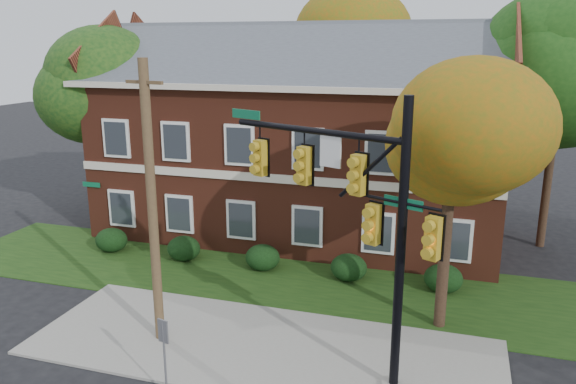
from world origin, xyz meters
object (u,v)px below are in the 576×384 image
(hedge_far_right, at_px, (443,278))
(tree_far_rear, at_px, (360,43))
(traffic_signal, at_px, (355,206))
(sign_post, at_px, (164,346))
(hedge_far_left, at_px, (111,240))
(tree_right_rear, at_px, (571,61))
(tree_left_rear, at_px, (103,89))
(hedge_center, at_px, (263,258))
(apartment_building, at_px, (299,128))
(hedge_left, at_px, (184,248))
(utility_pole, at_px, (152,206))
(hedge_right, at_px, (349,267))
(tree_near_right, at_px, (463,120))

(hedge_far_right, relative_size, tree_far_rear, 0.12)
(traffic_signal, distance_m, sign_post, 5.97)
(tree_far_rear, distance_m, sign_post, 23.00)
(tree_far_rear, bearing_deg, hedge_far_left, -122.50)
(tree_right_rear, relative_size, sign_post, 4.80)
(tree_left_rear, height_order, tree_far_rear, tree_far_rear)
(hedge_center, distance_m, tree_far_rear, 15.57)
(apartment_building, height_order, hedge_far_left, apartment_building)
(tree_far_rear, bearing_deg, tree_left_rear, -141.03)
(apartment_building, relative_size, hedge_left, 13.43)
(hedge_far_left, xyz_separation_m, hedge_left, (3.50, 0.00, 0.00))
(hedge_left, relative_size, traffic_signal, 0.18)
(hedge_center, relative_size, traffic_signal, 0.18)
(hedge_left, height_order, tree_right_rear, tree_right_rear)
(tree_far_rear, distance_m, utility_pole, 19.89)
(utility_pole, xyz_separation_m, sign_post, (1.66, -2.59, -2.78))
(hedge_far_left, height_order, hedge_right, same)
(utility_pole, bearing_deg, sign_post, -44.06)
(utility_pole, bearing_deg, hedge_right, 65.95)
(hedge_far_right, height_order, utility_pole, utility_pole)
(hedge_right, relative_size, tree_far_rear, 0.12)
(sign_post, bearing_deg, tree_left_rear, 143.64)
(tree_right_rear, relative_size, utility_pole, 1.26)
(hedge_far_right, relative_size, utility_pole, 0.17)
(hedge_left, height_order, sign_post, sign_post)
(hedge_left, bearing_deg, tree_near_right, -14.81)
(tree_left_rear, relative_size, tree_far_rear, 0.77)
(hedge_right, bearing_deg, utility_pole, -127.35)
(tree_near_right, distance_m, utility_pole, 9.31)
(tree_right_rear, distance_m, utility_pole, 17.87)
(apartment_building, bearing_deg, hedge_center, -90.00)
(tree_far_rear, bearing_deg, hedge_far_right, -66.63)
(tree_near_right, distance_m, tree_left_rear, 18.33)
(hedge_right, height_order, hedge_far_right, same)
(tree_near_right, bearing_deg, hedge_center, 158.58)
(hedge_right, height_order, tree_right_rear, tree_right_rear)
(traffic_signal, bearing_deg, hedge_right, 124.84)
(hedge_center, relative_size, utility_pole, 0.17)
(tree_near_right, relative_size, traffic_signal, 1.12)
(hedge_far_left, bearing_deg, traffic_signal, -27.15)
(traffic_signal, height_order, sign_post, traffic_signal)
(hedge_right, bearing_deg, sign_post, -109.04)
(hedge_center, distance_m, hedge_right, 3.50)
(sign_post, bearing_deg, utility_pole, 137.71)
(utility_pole, bearing_deg, hedge_left, 124.29)
(hedge_far_left, relative_size, tree_right_rear, 0.13)
(apartment_building, height_order, traffic_signal, apartment_building)
(apartment_building, xyz_separation_m, tree_far_rear, (1.34, 7.84, 3.86))
(tree_left_rear, bearing_deg, hedge_left, -33.59)
(hedge_center, relative_size, hedge_right, 1.00)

